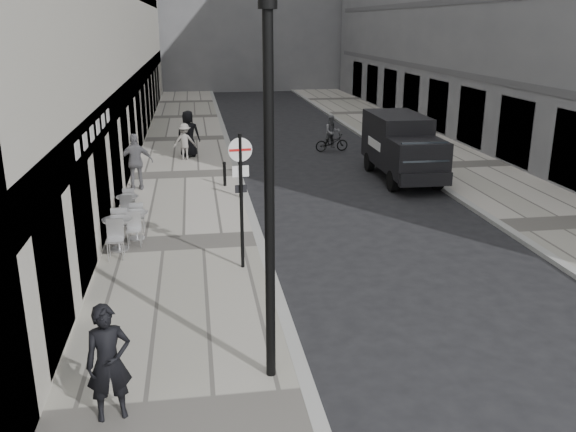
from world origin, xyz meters
The scene contains 15 objects.
sidewalk centered at (-2.00, 18.00, 0.06)m, with size 4.00×60.00×0.12m, color #A19B92.
far_sidewalk centered at (9.00, 18.00, 0.06)m, with size 4.00×60.00×0.12m, color #A19B92.
walking_man centered at (-2.94, 2.99, 1.00)m, with size 0.64×0.42×1.77m, color black.
sign_post centered at (-0.60, 8.40, 2.15)m, with size 0.54×0.13×3.16m.
lamppost centered at (-0.53, 3.74, 3.46)m, with size 0.27×0.27×6.00m.
bollard_near centered at (-0.15, 14.45, 0.60)m, with size 0.13×0.13×0.96m, color black.
bollard_far centered at (-0.60, 16.02, 0.52)m, with size 0.11×0.11×0.81m, color black.
panel_van centered at (6.00, 16.53, 1.32)m, with size 1.94×5.01×2.34m.
cyclist centered at (4.60, 21.96, 0.65)m, with size 1.59×0.71×1.65m.
pedestrian_a centered at (-3.60, 15.98, 1.09)m, with size 1.13×0.47×1.94m, color slate.
pedestrian_b centered at (-2.00, 20.68, 0.88)m, with size 0.98×0.56×1.52m, color gray.
pedestrian_c centered at (-1.84, 21.27, 1.10)m, with size 0.96×0.63×1.97m, color black.
cafe_table_near centered at (-3.23, 10.82, 0.56)m, with size 0.67×1.52×0.86m.
cafe_table_mid centered at (-3.60, 10.04, 0.61)m, with size 0.74×1.68×0.96m.
cafe_table_far centered at (-3.60, 12.61, 0.53)m, with size 0.63×1.43×0.82m.
Camera 1 is at (-1.59, -4.91, 5.59)m, focal length 38.00 mm.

